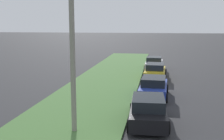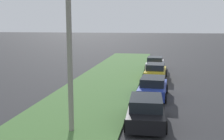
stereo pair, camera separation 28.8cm
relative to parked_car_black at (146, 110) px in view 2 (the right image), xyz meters
name	(u,v)px [view 2 (the right image)]	position (x,y,z in m)	size (l,w,h in m)	color
grass_median	(84,104)	(2.64, 4.09, -0.66)	(60.00, 6.00, 0.12)	#477238
parked_car_black	(146,110)	(0.00, 0.00, 0.00)	(4.38, 2.17, 1.47)	black
parked_car_blue	(153,87)	(5.33, -0.19, 0.00)	(4.38, 2.18, 1.47)	#23389E
parked_car_yellow	(155,71)	(11.96, -0.21, 0.00)	(4.38, 2.18, 1.47)	gold
parked_car_white	(155,63)	(17.34, -0.04, 0.00)	(4.37, 2.15, 1.47)	silver
streetlight	(76,41)	(-1.92, 3.07, 3.67)	(1.01, 2.82, 7.50)	gray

